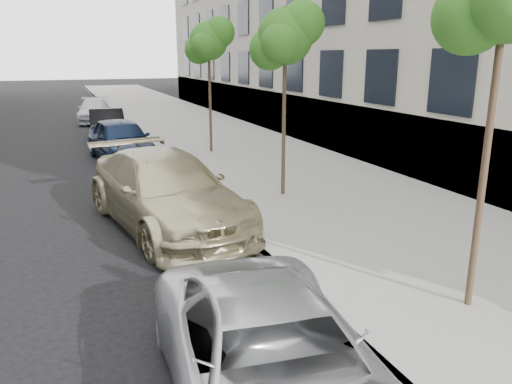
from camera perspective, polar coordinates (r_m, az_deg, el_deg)
sidewalk at (r=28.49m, az=-8.58°, el=7.96°), size 6.40×72.00×0.14m
curb at (r=27.95m, az=-14.87°, el=7.47°), size 0.15×72.00×0.14m
tree_mid at (r=12.72m, az=3.46°, el=17.33°), size 1.71×1.51×4.82m
tree_far at (r=18.81m, az=-5.36°, el=16.81°), size 1.72×1.52×4.88m
minivan at (r=5.37m, az=1.99°, el=-19.04°), size 2.64×4.83×1.28m
suv at (r=11.04m, az=-10.26°, el=0.10°), size 3.19×5.90×1.62m
sedan_blue at (r=18.45m, az=-15.17°, el=5.77°), size 2.24×4.62×1.52m
sedan_black at (r=23.29m, az=-16.66°, el=7.38°), size 1.67×4.22×1.37m
sedan_rear at (r=29.97m, az=-17.95°, el=8.85°), size 2.22×4.56×1.28m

